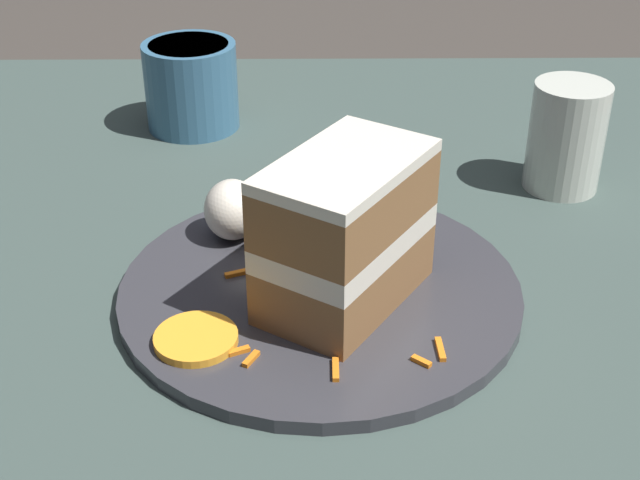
# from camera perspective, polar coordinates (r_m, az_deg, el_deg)

# --- Properties ---
(ground_plane) EXTENTS (6.00, 6.00, 0.00)m
(ground_plane) POSITION_cam_1_polar(r_m,az_deg,el_deg) (0.68, -1.49, -4.26)
(ground_plane) COLOR #38332D
(ground_plane) RESTS_ON ground
(dining_table) EXTENTS (0.90, 0.86, 0.04)m
(dining_table) POSITION_cam_1_polar(r_m,az_deg,el_deg) (0.67, -1.51, -3.00)
(dining_table) COLOR #384742
(dining_table) RESTS_ON ground
(plate) EXTENTS (0.28, 0.28, 0.01)m
(plate) POSITION_cam_1_polar(r_m,az_deg,el_deg) (0.62, 0.00, -3.26)
(plate) COLOR #333338
(plate) RESTS_ON dining_table
(cake_slice) EXTENTS (0.14, 0.13, 0.10)m
(cake_slice) POSITION_cam_1_polar(r_m,az_deg,el_deg) (0.58, 1.63, 0.54)
(cake_slice) COLOR brown
(cake_slice) RESTS_ON plate
(cream_dollop) EXTENTS (0.05, 0.04, 0.05)m
(cream_dollop) POSITION_cam_1_polar(r_m,az_deg,el_deg) (0.67, -5.63, 1.96)
(cream_dollop) COLOR silver
(cream_dollop) RESTS_ON plate
(orange_garnish) EXTENTS (0.05, 0.05, 0.01)m
(orange_garnish) POSITION_cam_1_polar(r_m,az_deg,el_deg) (0.57, -7.95, -6.27)
(orange_garnish) COLOR orange
(orange_garnish) RESTS_ON plate
(carrot_shreds_scatter) EXTENTS (0.18, 0.14, 0.00)m
(carrot_shreds_scatter) POSITION_cam_1_polar(r_m,az_deg,el_deg) (0.60, -0.46, -3.74)
(carrot_shreds_scatter) COLOR orange
(carrot_shreds_scatter) RESTS_ON plate
(drinking_glass) EXTENTS (0.06, 0.06, 0.09)m
(drinking_glass) POSITION_cam_1_polar(r_m,az_deg,el_deg) (0.78, 15.42, 5.95)
(drinking_glass) COLOR beige
(drinking_glass) RESTS_ON dining_table
(coffee_mug) EXTENTS (0.09, 0.09, 0.08)m
(coffee_mug) POSITION_cam_1_polar(r_m,az_deg,el_deg) (0.88, -8.25, 9.95)
(coffee_mug) COLOR #386684
(coffee_mug) RESTS_ON dining_table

